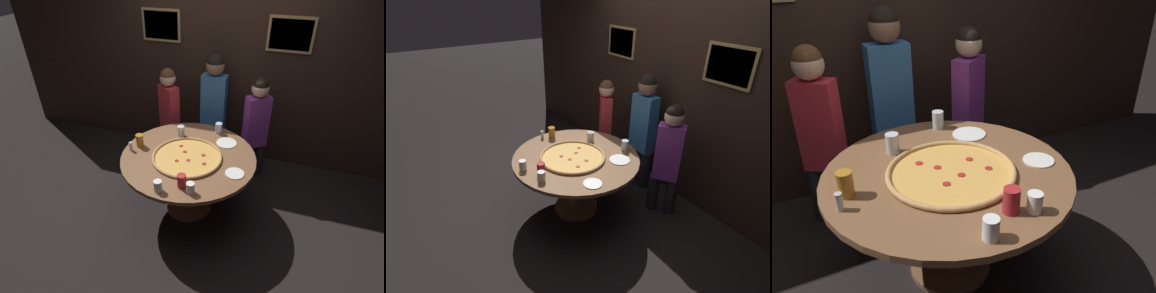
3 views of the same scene
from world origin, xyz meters
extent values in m
plane|color=black|center=(0.00, 0.00, 0.00)|extent=(24.00, 24.00, 0.00)
cube|color=black|center=(0.00, 1.31, 1.30)|extent=(6.40, 0.06, 2.60)
cylinder|color=brown|center=(0.00, 0.00, 0.72)|extent=(1.42, 1.42, 0.04)
cylinder|color=brown|center=(0.00, 0.00, 0.35)|extent=(0.16, 0.16, 0.70)
cylinder|color=brown|center=(0.00, 0.00, 0.02)|extent=(0.52, 0.52, 0.04)
cylinder|color=#E5A84C|center=(0.00, -0.04, 0.75)|extent=(0.70, 0.70, 0.01)
torus|color=tan|center=(0.00, -0.04, 0.76)|extent=(0.74, 0.74, 0.03)
cylinder|color=#A8281E|center=(0.21, -0.11, 0.75)|extent=(0.04, 0.04, 0.00)
cylinder|color=#A8281E|center=(0.03, -0.10, 0.75)|extent=(0.04, 0.04, 0.00)
cylinder|color=#A8281E|center=(-0.08, -0.15, 0.75)|extent=(0.04, 0.04, 0.00)
cylinder|color=#A8281E|center=(-0.05, 0.03, 0.75)|extent=(0.04, 0.04, 0.00)
cylinder|color=#A8281E|center=(-0.13, 0.13, 0.75)|extent=(0.04, 0.04, 0.00)
cylinder|color=#A8281E|center=(0.16, 0.04, 0.75)|extent=(0.04, 0.04, 0.00)
cylinder|color=white|center=(-0.08, -0.61, 0.79)|extent=(0.08, 0.08, 0.11)
cylinder|color=silver|center=(0.18, 0.56, 0.80)|extent=(0.08, 0.08, 0.12)
cylinder|color=#B22328|center=(0.10, -0.49, 0.81)|extent=(0.08, 0.08, 0.13)
cylinder|color=#BC7A23|center=(-0.57, 0.01, 0.81)|extent=(0.08, 0.08, 0.14)
cylinder|color=white|center=(0.21, -0.54, 0.79)|extent=(0.08, 0.08, 0.10)
cylinder|color=silver|center=(-0.21, 0.35, 0.80)|extent=(0.08, 0.08, 0.13)
cylinder|color=white|center=(0.33, 0.36, 0.74)|extent=(0.23, 0.23, 0.01)
cylinder|color=white|center=(0.53, -0.15, 0.74)|extent=(0.19, 0.19, 0.01)
cylinder|color=silver|center=(-0.62, -0.10, 0.78)|extent=(0.04, 0.04, 0.08)
cylinder|color=#B7B7BC|center=(-0.62, -0.10, 0.83)|extent=(0.04, 0.04, 0.01)
cylinder|color=#232328|center=(0.67, 0.91, 0.24)|extent=(0.17, 0.17, 0.47)
cylinder|color=#232328|center=(0.49, 0.79, 0.24)|extent=(0.17, 0.17, 0.47)
cube|color=purple|center=(0.58, 0.85, 0.80)|extent=(0.32, 0.28, 0.66)
sphere|color=beige|center=(0.58, 0.85, 1.23)|extent=(0.20, 0.20, 0.20)
sphere|color=black|center=(0.58, 0.85, 1.27)|extent=(0.19, 0.19, 0.19)
cylinder|color=#232328|center=(-0.48, 0.80, 0.23)|extent=(0.17, 0.17, 0.46)
cylinder|color=#232328|center=(-0.66, 0.92, 0.23)|extent=(0.17, 0.17, 0.46)
cube|color=red|center=(-0.57, 0.86, 0.79)|extent=(0.31, 0.28, 0.65)
sphere|color=beige|center=(-0.57, 0.86, 1.22)|extent=(0.20, 0.20, 0.20)
sphere|color=brown|center=(-0.57, 0.86, 1.25)|extent=(0.19, 0.19, 0.19)
cylinder|color=#232328|center=(0.11, 1.03, 0.26)|extent=(0.14, 0.14, 0.53)
cylinder|color=#232328|center=(-0.12, 1.03, 0.26)|extent=(0.14, 0.14, 0.53)
cube|color=#3370B2|center=(-0.01, 1.03, 0.89)|extent=(0.32, 0.17, 0.74)
sphere|color=#8C664C|center=(-0.01, 1.03, 1.38)|extent=(0.23, 0.23, 0.23)
sphere|color=black|center=(-0.01, 1.03, 1.42)|extent=(0.21, 0.21, 0.21)
camera|label=1|loc=(0.86, -2.44, 2.56)|focal=28.00mm
camera|label=2|loc=(2.44, -1.58, 2.45)|focal=28.00mm
camera|label=3|loc=(-0.76, -1.67, 1.85)|focal=35.00mm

